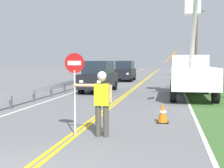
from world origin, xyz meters
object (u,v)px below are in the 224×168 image
flagger_worker (102,99)px  utility_pole_mid (196,41)px  oncoming_suv_nearest (99,76)px  utility_bucket_truck (191,73)px  oncoming_suv_second (125,71)px  traffic_cone_lead (163,113)px  stop_sign_paddle (75,75)px

flagger_worker → utility_pole_mid: utility_pole_mid is taller
oncoming_suv_nearest → utility_pole_mid: (7.92, 19.23, 3.51)m
utility_bucket_truck → oncoming_suv_second: 14.23m
oncoming_suv_nearest → traffic_cone_lead: bearing=-64.7°
flagger_worker → utility_bucket_truck: 10.48m
stop_sign_paddle → utility_pole_mid: (5.80, 31.00, 2.86)m
utility_bucket_truck → utility_pole_mid: bearing=84.6°
flagger_worker → oncoming_suv_nearest: (-2.88, 11.76, 0.01)m
oncoming_suv_nearest → traffic_cone_lead: 10.59m
stop_sign_paddle → oncoming_suv_nearest: stop_sign_paddle is taller
traffic_cone_lead → utility_bucket_truck: bearing=79.5°
stop_sign_paddle → utility_pole_mid: bearing=79.4°
oncoming_suv_nearest → utility_pole_mid: size_ratio=0.53×
stop_sign_paddle → oncoming_suv_second: bearing=94.9°
traffic_cone_lead → stop_sign_paddle: bearing=-137.1°
stop_sign_paddle → utility_pole_mid: 31.67m
stop_sign_paddle → utility_pole_mid: size_ratio=0.27×
utility_bucket_truck → traffic_cone_lead: 8.01m
oncoming_suv_nearest → oncoming_suv_second: same height
oncoming_suv_nearest → oncoming_suv_second: (0.14, 11.23, 0.00)m
utility_pole_mid → traffic_cone_lead: size_ratio=12.53×
utility_bucket_truck → utility_pole_mid: 21.30m
traffic_cone_lead → flagger_worker: bearing=-126.3°
stop_sign_paddle → traffic_cone_lead: (2.40, 2.23, -1.37)m
stop_sign_paddle → oncoming_suv_nearest: bearing=100.2°
stop_sign_paddle → traffic_cone_lead: bearing=42.9°
oncoming_suv_second → utility_bucket_truck: bearing=-65.9°
flagger_worker → oncoming_suv_nearest: oncoming_suv_nearest is taller
oncoming_suv_second → flagger_worker: bearing=-83.2°
flagger_worker → utility_bucket_truck: utility_bucket_truck is taller
utility_pole_mid → oncoming_suv_nearest: bearing=-112.4°
flagger_worker → traffic_cone_lead: bearing=53.7°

